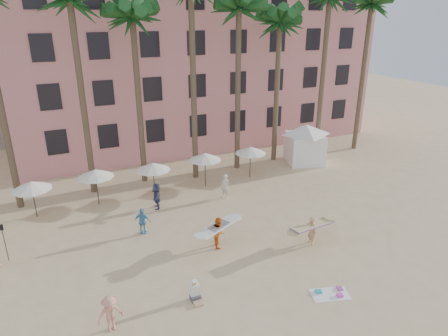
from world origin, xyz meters
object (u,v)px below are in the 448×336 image
(carrier_yellow, at_px, (312,229))
(carrier_white, at_px, (219,231))
(pink_hotel, at_px, (191,60))
(cabana, at_px, (305,140))

(carrier_yellow, relative_size, carrier_white, 1.06)
(pink_hotel, bearing_deg, carrier_yellow, -93.57)
(pink_hotel, relative_size, cabana, 6.24)
(cabana, xyz_separation_m, carrier_white, (-12.58, -9.52, -1.10))
(cabana, bearing_deg, pink_hotel, 116.42)
(pink_hotel, bearing_deg, cabana, -63.58)
(pink_hotel, xyz_separation_m, carrier_yellow, (-1.48, -23.81, -7.01))
(pink_hotel, distance_m, carrier_white, 23.80)
(pink_hotel, height_order, cabana, pink_hotel)
(carrier_yellow, bearing_deg, pink_hotel, 86.43)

